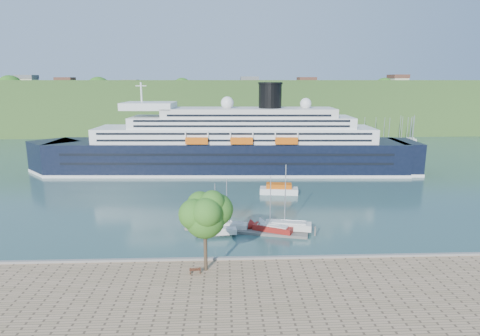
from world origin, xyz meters
name	(u,v)px	position (x,y,z in m)	size (l,w,h in m)	color
ground	(241,266)	(0.00, 0.00, 0.00)	(400.00, 400.00, 0.00)	#2F5352
far_hillside	(228,106)	(0.00, 145.00, 12.00)	(400.00, 50.00, 24.00)	#305020
quay_coping	(241,258)	(0.00, -0.20, 1.15)	(220.00, 0.50, 0.30)	slate
cruise_ship	(227,128)	(-1.11, 55.67, 11.78)	(104.87, 15.27, 23.55)	black
park_bench	(195,270)	(-5.75, -3.89, 1.46)	(1.43, 0.59, 0.92)	#4E2716
promenade_tree	(205,228)	(-4.49, -2.97, 6.50)	(6.64, 6.64, 11.00)	#29631A
floating_pontoon	(246,231)	(1.27, 11.89, 0.22)	(19.81, 2.42, 0.44)	slate
sailboat_white_near	(218,212)	(-3.11, 10.23, 4.08)	(6.32, 1.76, 8.16)	silver
sailboat_red	(273,207)	(5.54, 10.97, 4.49)	(6.95, 1.93, 8.97)	maroon
sailboat_white_far	(289,201)	(8.08, 11.62, 5.29)	(8.19, 2.27, 10.58)	silver
tender_launch	(279,189)	(9.66, 33.98, 1.13)	(8.19, 2.80, 2.26)	#CE540C
sailboat_extra	(229,206)	(-1.30, 12.76, 4.14)	(6.41, 1.78, 8.28)	silver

